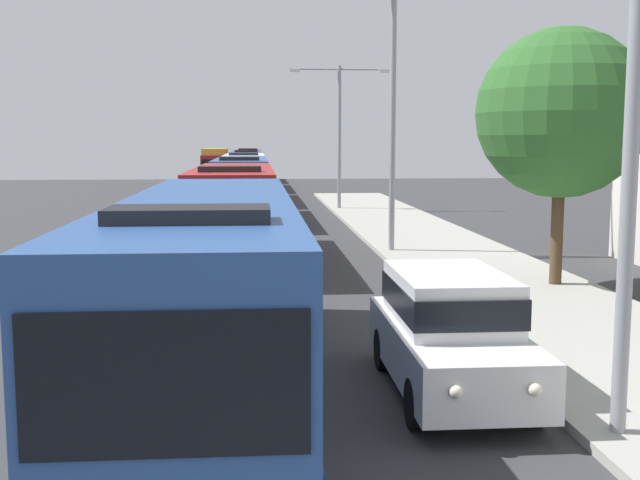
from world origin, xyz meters
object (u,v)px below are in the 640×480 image
(bus_second_in_line, at_px, (234,210))
(bus_tail_end, at_px, (248,164))
(streetlamp_near, at_px, (637,23))
(bus_rear, at_px, (247,168))
(white_suv, at_px, (450,328))
(streetlamp_far, at_px, (339,121))
(bus_lead, at_px, (210,285))
(streetlamp_mid, at_px, (393,93))
(bus_middle, at_px, (241,187))
(bus_fourth_in_line, at_px, (245,175))
(box_truck_oncoming, at_px, (215,163))
(roadside_tree, at_px, (561,114))

(bus_second_in_line, height_order, bus_tail_end, same)
(streetlamp_near, bearing_deg, bus_rear, 95.58)
(bus_tail_end, distance_m, white_suv, 66.84)
(white_suv, relative_size, streetlamp_far, 0.60)
(streetlamp_near, bearing_deg, bus_tail_end, 94.48)
(white_suv, bearing_deg, bus_rear, 93.99)
(bus_lead, height_order, bus_rear, same)
(bus_lead, height_order, bus_second_in_line, same)
(bus_rear, xyz_separation_m, bus_tail_end, (0.00, 13.72, 0.00))
(bus_lead, relative_size, bus_rear, 1.00)
(streetlamp_near, relative_size, streetlamp_mid, 0.97)
(bus_middle, height_order, bus_fourth_in_line, same)
(bus_tail_end, relative_size, streetlamp_near, 1.42)
(box_truck_oncoming, bearing_deg, white_suv, -84.04)
(bus_middle, xyz_separation_m, box_truck_oncoming, (-3.30, 39.96, 0.02))
(streetlamp_mid, height_order, streetlamp_far, streetlamp_mid)
(white_suv, height_order, streetlamp_mid, streetlamp_mid)
(bus_middle, distance_m, streetlamp_far, 8.38)
(streetlamp_far, relative_size, roadside_tree, 1.18)
(bus_lead, relative_size, streetlamp_mid, 1.36)
(bus_middle, height_order, bus_rear, same)
(streetlamp_mid, distance_m, roadside_tree, 7.65)
(streetlamp_mid, relative_size, roadside_tree, 1.34)
(streetlamp_mid, xyz_separation_m, roadside_tree, (3.22, -6.88, -0.91))
(streetlamp_mid, bearing_deg, bus_rear, 98.12)
(bus_second_in_line, xyz_separation_m, bus_fourth_in_line, (0.00, 25.87, 0.00))
(streetlamp_mid, bearing_deg, bus_lead, -110.04)
(box_truck_oncoming, bearing_deg, streetlamp_mid, -80.48)
(roadside_tree, bearing_deg, bus_lead, -137.40)
(bus_rear, xyz_separation_m, box_truck_oncoming, (-3.30, 14.08, 0.02))
(bus_tail_end, bearing_deg, white_suv, -86.83)
(streetlamp_mid, height_order, roadside_tree, streetlamp_mid)
(bus_middle, distance_m, box_truck_oncoming, 40.10)
(streetlamp_near, relative_size, streetlamp_far, 1.10)
(streetlamp_far, bearing_deg, bus_second_in_line, -106.17)
(bus_rear, height_order, streetlamp_near, streetlamp_near)
(bus_rear, relative_size, streetlamp_mid, 1.36)
(bus_lead, bearing_deg, bus_rear, 90.00)
(bus_rear, bearing_deg, roadside_tree, -79.09)
(bus_middle, bearing_deg, streetlamp_mid, -65.65)
(box_truck_oncoming, bearing_deg, bus_rear, -76.80)
(roadside_tree, bearing_deg, box_truck_oncoming, 101.46)
(box_truck_oncoming, xyz_separation_m, streetlamp_mid, (8.70, -51.89, 3.82))
(bus_second_in_line, xyz_separation_m, streetlamp_far, (5.40, 18.62, 3.30))
(bus_second_in_line, xyz_separation_m, box_truck_oncoming, (-3.30, 53.08, 0.02))
(bus_middle, xyz_separation_m, roadside_tree, (8.62, -18.80, 2.92))
(bus_fourth_in_line, relative_size, streetlamp_far, 1.54)
(bus_tail_end, height_order, box_truck_oncoming, bus_tail_end)
(streetlamp_mid, bearing_deg, bus_second_in_line, -167.50)
(bus_middle, height_order, box_truck_oncoming, bus_middle)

